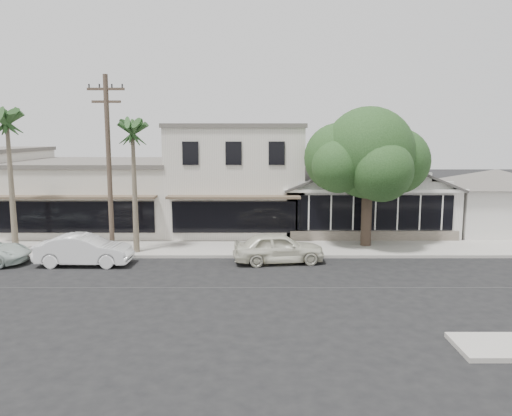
{
  "coord_description": "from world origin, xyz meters",
  "views": [
    {
      "loc": [
        -1.77,
        -19.39,
        6.11
      ],
      "look_at": [
        -1.75,
        6.0,
        2.38
      ],
      "focal_mm": 35.0,
      "sensor_mm": 36.0,
      "label": 1
    }
  ],
  "objects_px": {
    "car_1": "(84,250)",
    "car_0": "(279,248)",
    "shade_tree": "(366,156)",
    "utility_pole": "(109,162)"
  },
  "relations": [
    {
      "from": "utility_pole",
      "to": "car_1",
      "type": "bearing_deg",
      "value": -118.34
    },
    {
      "from": "car_0",
      "to": "shade_tree",
      "type": "relative_size",
      "value": 0.57
    },
    {
      "from": "shade_tree",
      "to": "car_1",
      "type": "bearing_deg",
      "value": -164.63
    },
    {
      "from": "utility_pole",
      "to": "car_1",
      "type": "distance_m",
      "value": 4.45
    },
    {
      "from": "car_0",
      "to": "shade_tree",
      "type": "bearing_deg",
      "value": -62.33
    },
    {
      "from": "car_1",
      "to": "car_0",
      "type": "bearing_deg",
      "value": -86.45
    },
    {
      "from": "utility_pole",
      "to": "car_1",
      "type": "height_order",
      "value": "utility_pole"
    },
    {
      "from": "shade_tree",
      "to": "car_0",
      "type": "bearing_deg",
      "value": -144.82
    },
    {
      "from": "car_0",
      "to": "shade_tree",
      "type": "distance_m",
      "value": 7.3
    },
    {
      "from": "car_1",
      "to": "utility_pole",
      "type": "bearing_deg",
      "value": -27.59
    }
  ]
}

